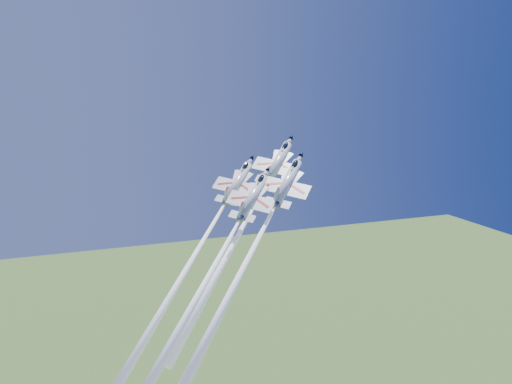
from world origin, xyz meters
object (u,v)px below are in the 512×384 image
object	(u,v)px
jet_right	(256,244)
jet_slot	(219,258)
jet_lead	(243,226)
jet_left	(198,250)

from	to	relation	value
jet_right	jet_slot	distance (m)	7.62
jet_right	jet_slot	world-z (taller)	jet_right
jet_right	jet_slot	bearing A→B (deg)	-125.86
jet_lead	jet_right	size ratio (longest dim) A/B	1.09
jet_lead	jet_slot	world-z (taller)	jet_lead
jet_lead	jet_slot	distance (m)	12.58
jet_right	jet_slot	xyz separation A→B (m)	(-7.35, -1.57, -1.23)
jet_slot	jet_right	bearing A→B (deg)	54.14
jet_left	jet_right	xyz separation A→B (m)	(8.80, -7.06, 2.12)
jet_left	jet_slot	size ratio (longest dim) A/B	1.14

